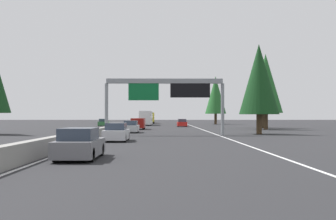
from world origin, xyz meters
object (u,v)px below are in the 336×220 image
(minivan_mid_left, at_px, (138,123))
(conifer_right_mid, at_px, (266,83))
(pickup_far_right, at_px, (151,120))
(sedan_far_left, at_px, (131,127))
(conifer_right_far, at_px, (264,86))
(oncoming_near, at_px, (104,123))
(conifer_right_near, at_px, (259,79))
(box_truck_near_right, at_px, (150,118))
(sign_gantry_overhead, at_px, (166,90))
(bus_mid_right, at_px, (146,117))
(sedan_distant_a, at_px, (80,144))
(conifer_right_distant, at_px, (216,95))
(sedan_mid_center, at_px, (182,123))
(sedan_near_center, at_px, (116,133))

(minivan_mid_left, xyz_separation_m, conifer_right_mid, (-0.86, -19.26, 5.99))
(pickup_far_right, height_order, sedan_far_left, pickup_far_right)
(conifer_right_far, bearing_deg, oncoming_near, 64.83)
(pickup_far_right, relative_size, conifer_right_near, 0.55)
(pickup_far_right, bearing_deg, conifer_right_mid, -163.93)
(conifer_right_near, bearing_deg, box_truck_near_right, 12.46)
(oncoming_near, bearing_deg, minivan_mid_left, 21.71)
(sign_gantry_overhead, height_order, bus_mid_right, sign_gantry_overhead)
(sedan_distant_a, distance_m, sedan_far_left, 30.88)
(box_truck_near_right, relative_size, bus_mid_right, 0.74)
(sedan_distant_a, height_order, conifer_right_distant, conifer_right_distant)
(bus_mid_right, relative_size, conifer_right_far, 0.97)
(box_truck_near_right, relative_size, oncoming_near, 1.93)
(sedan_distant_a, xyz_separation_m, conifer_right_mid, (42.58, -19.33, 6.25))
(bus_mid_right, height_order, sedan_mid_center, bus_mid_right)
(sedan_distant_a, height_order, minivan_mid_left, minivan_mid_left)
(bus_mid_right, bearing_deg, sedan_distant_a, 179.98)
(minivan_mid_left, height_order, pickup_far_right, pickup_far_right)
(pickup_far_right, distance_m, conifer_right_far, 63.28)
(sedan_near_center, bearing_deg, bus_mid_right, 0.12)
(sign_gantry_overhead, bearing_deg, sedan_distant_a, 170.09)
(conifer_right_near, bearing_deg, sedan_mid_center, 12.44)
(sedan_distant_a, relative_size, bus_mid_right, 0.38)
(conifer_right_distant, bearing_deg, oncoming_near, 126.81)
(sedan_distant_a, bearing_deg, bus_mid_right, -0.02)
(box_truck_near_right, height_order, sedan_far_left, box_truck_near_right)
(box_truck_near_right, bearing_deg, conifer_right_near, -167.54)
(minivan_mid_left, xyz_separation_m, conifer_right_far, (7.05, -20.86, 6.22))
(pickup_far_right, bearing_deg, box_truck_near_right, -179.42)
(sign_gantry_overhead, height_order, sedan_far_left, sign_gantry_overhead)
(sedan_near_center, xyz_separation_m, box_truck_near_right, (78.37, 0.03, 0.93))
(sedan_far_left, height_order, conifer_right_distant, conifer_right_distant)
(conifer_right_near, height_order, conifer_right_far, conifer_right_far)
(conifer_right_distant, bearing_deg, box_truck_near_right, 60.56)
(pickup_far_right, bearing_deg, sedan_distant_a, -179.97)
(sign_gantry_overhead, relative_size, conifer_right_near, 1.25)
(sign_gantry_overhead, distance_m, conifer_right_far, 31.23)
(conifer_right_mid, bearing_deg, sedan_distant_a, 155.59)
(conifer_right_mid, bearing_deg, sedan_mid_center, 35.52)
(sedan_far_left, bearing_deg, minivan_mid_left, -0.44)
(pickup_far_right, xyz_separation_m, conifer_right_far, (-59.37, -20.99, 6.26))
(conifer_right_mid, relative_size, conifer_right_distant, 0.96)
(sedan_distant_a, bearing_deg, sedan_far_left, 0.05)
(pickup_far_right, relative_size, conifer_right_mid, 0.49)
(sedan_near_center, bearing_deg, conifer_right_mid, -33.77)
(sedan_mid_center, bearing_deg, sedan_far_left, 165.29)
(sign_gantry_overhead, height_order, sedan_distant_a, sign_gantry_overhead)
(sedan_distant_a, xyz_separation_m, sedan_far_left, (30.88, 0.03, 0.00))
(conifer_right_far, height_order, conifer_right_distant, conifer_right_distant)
(sedan_near_center, height_order, conifer_right_near, conifer_right_near)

